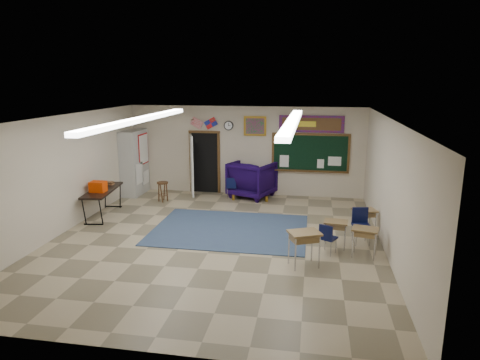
% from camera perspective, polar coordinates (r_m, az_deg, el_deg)
% --- Properties ---
extents(floor, '(9.00, 9.00, 0.00)m').
position_cam_1_polar(floor, '(10.66, -3.26, -8.02)').
color(floor, tan).
rests_on(floor, ground).
extents(back_wall, '(8.00, 0.04, 3.00)m').
position_cam_1_polar(back_wall, '(14.55, 0.64, 3.91)').
color(back_wall, beige).
rests_on(back_wall, floor).
extents(front_wall, '(8.00, 0.04, 3.00)m').
position_cam_1_polar(front_wall, '(6.12, -13.05, -9.86)').
color(front_wall, beige).
rests_on(front_wall, floor).
extents(left_wall, '(0.04, 9.00, 3.00)m').
position_cam_1_polar(left_wall, '(11.77, -22.71, 0.62)').
color(left_wall, beige).
rests_on(left_wall, floor).
extents(right_wall, '(0.04, 9.00, 3.00)m').
position_cam_1_polar(right_wall, '(10.11, 19.31, -1.04)').
color(right_wall, beige).
rests_on(right_wall, floor).
extents(ceiling, '(8.00, 9.00, 0.04)m').
position_cam_1_polar(ceiling, '(9.97, -3.49, 8.26)').
color(ceiling, silver).
rests_on(ceiling, back_wall).
extents(area_rug, '(4.00, 3.00, 0.02)m').
position_cam_1_polar(area_rug, '(11.35, -1.36, -6.60)').
color(area_rug, '#2E4259').
rests_on(area_rug, floor).
extents(fluorescent_strips, '(3.86, 6.00, 0.10)m').
position_cam_1_polar(fluorescent_strips, '(9.98, -3.48, 7.91)').
color(fluorescent_strips, white).
rests_on(fluorescent_strips, ceiling).
extents(doorway, '(1.10, 0.89, 2.16)m').
position_cam_1_polar(doorway, '(14.79, -5.22, 2.27)').
color(doorway, black).
rests_on(doorway, back_wall).
extents(chalkboard, '(2.55, 0.14, 1.30)m').
position_cam_1_polar(chalkboard, '(14.34, 9.34, 3.45)').
color(chalkboard, '#583819').
rests_on(chalkboard, back_wall).
extents(bulletin_board, '(2.10, 0.05, 0.55)m').
position_cam_1_polar(bulletin_board, '(14.21, 9.49, 7.37)').
color(bulletin_board, '#A80E18').
rests_on(bulletin_board, back_wall).
extents(framed_art_print, '(0.75, 0.05, 0.65)m').
position_cam_1_polar(framed_art_print, '(14.35, 2.02, 7.20)').
color(framed_art_print, '#A2761F').
rests_on(framed_art_print, back_wall).
extents(wall_clock, '(0.32, 0.05, 0.32)m').
position_cam_1_polar(wall_clock, '(14.49, -1.54, 7.27)').
color(wall_clock, black).
rests_on(wall_clock, back_wall).
extents(wall_flags, '(1.16, 0.06, 0.70)m').
position_cam_1_polar(wall_flags, '(14.65, -4.86, 7.80)').
color(wall_flags, red).
rests_on(wall_flags, back_wall).
extents(storage_cabinet, '(0.59, 1.25, 2.20)m').
position_cam_1_polar(storage_cabinet, '(15.04, -13.89, 2.28)').
color(storage_cabinet, '#AEAFAA').
rests_on(storage_cabinet, floor).
extents(wingback_armchair, '(1.70, 1.73, 1.21)m').
position_cam_1_polar(wingback_armchair, '(14.33, 1.64, 0.12)').
color(wingback_armchair, black).
rests_on(wingback_armchair, floor).
extents(student_chair_reading, '(0.40, 0.40, 0.71)m').
position_cam_1_polar(student_chair_reading, '(14.25, -1.15, -0.98)').
color(student_chair_reading, '#080D33').
rests_on(student_chair_reading, floor).
extents(student_chair_desk_a, '(0.48, 0.48, 0.72)m').
position_cam_1_polar(student_chair_desk_a, '(9.95, 11.69, -7.67)').
color(student_chair_desk_a, '#080D33').
rests_on(student_chair_desk_a, floor).
extents(student_chair_desk_b, '(0.50, 0.50, 0.86)m').
position_cam_1_polar(student_chair_desk_b, '(10.71, 15.91, -5.99)').
color(student_chair_desk_b, '#080D33').
rests_on(student_chair_desk_b, floor).
extents(student_desk_front_left, '(0.58, 0.46, 0.65)m').
position_cam_1_polar(student_desk_front_left, '(10.34, 12.60, -6.87)').
color(student_desk_front_left, olive).
rests_on(student_desk_front_left, floor).
extents(student_desk_front_right, '(0.67, 0.59, 0.68)m').
position_cam_1_polar(student_desk_front_right, '(11.31, 16.18, -5.24)').
color(student_desk_front_right, olive).
rests_on(student_desk_front_right, floor).
extents(student_desk_back_left, '(0.78, 0.70, 0.77)m').
position_cam_1_polar(student_desk_back_left, '(9.20, 8.53, -8.83)').
color(student_desk_back_left, olive).
rests_on(student_desk_back_left, floor).
extents(student_desk_back_right, '(0.63, 0.53, 0.67)m').
position_cam_1_polar(student_desk_back_right, '(9.97, 16.27, -7.80)').
color(student_desk_back_right, olive).
rests_on(student_desk_back_right, floor).
extents(folding_table, '(0.88, 1.96, 1.08)m').
position_cam_1_polar(folding_table, '(12.99, -17.80, -2.73)').
color(folding_table, black).
rests_on(folding_table, floor).
extents(wooden_stool, '(0.36, 0.36, 0.64)m').
position_cam_1_polar(wooden_stool, '(14.06, -10.25, -1.51)').
color(wooden_stool, '#4D3017').
rests_on(wooden_stool, floor).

